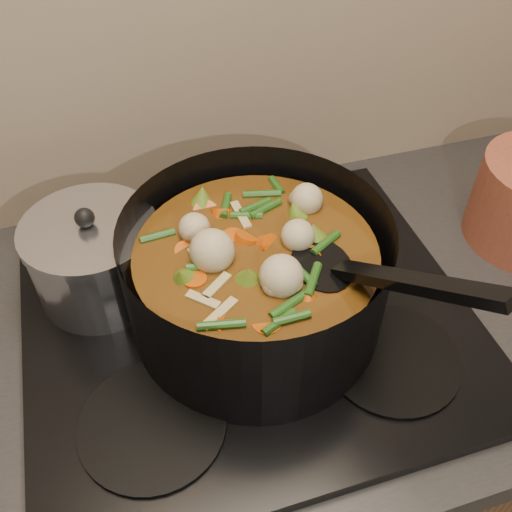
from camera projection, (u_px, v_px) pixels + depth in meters
name	position (u px, v px, depth m)	size (l,w,h in m)	color
counter	(251.00, 463.00, 1.15)	(2.64, 0.64, 0.91)	brown
stovetop	(249.00, 318.00, 0.82)	(0.62, 0.54, 0.03)	black
stockpot	(257.00, 278.00, 0.75)	(0.41, 0.46, 0.25)	black
saucepan	(96.00, 258.00, 0.80)	(0.19, 0.19, 0.15)	silver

